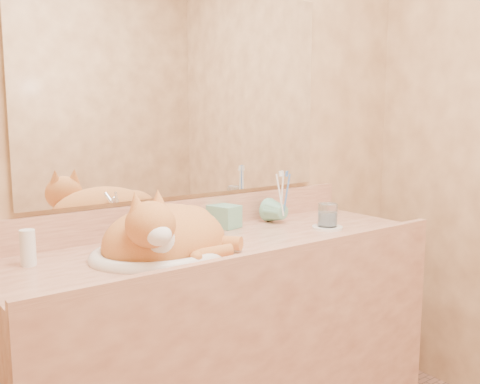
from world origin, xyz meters
TOP-DOWN VIEW (x-y plane):
  - wall_back at (0.00, 1.00)m, footprint 2.40×0.02m
  - vanity_counter at (0.00, 0.72)m, footprint 1.60×0.55m
  - mirror at (0.00, 0.99)m, footprint 1.30×0.02m
  - sink_basin at (-0.27, 0.70)m, footprint 0.55×0.50m
  - faucet at (-0.27, 0.89)m, footprint 0.04×0.11m
  - cat at (-0.26, 0.70)m, footprint 0.45×0.38m
  - soap_dispenser at (0.15, 0.88)m, footprint 0.11×0.11m
  - toothbrush_cup at (0.37, 0.83)m, footprint 0.11×0.11m
  - toothbrushes at (0.37, 0.83)m, footprint 0.04×0.04m
  - saucer at (0.45, 0.67)m, footprint 0.12×0.12m
  - water_glass at (0.45, 0.67)m, footprint 0.08×0.08m
  - lotion_bottle at (-0.65, 0.84)m, footprint 0.05×0.05m

SIDE VIEW (x-z plane):
  - vanity_counter at x=0.00m, z-range 0.00..0.85m
  - saucer at x=0.45m, z-range 0.85..0.86m
  - toothbrush_cup at x=0.37m, z-range 0.85..0.94m
  - lotion_bottle at x=-0.65m, z-range 0.85..0.96m
  - water_glass at x=0.45m, z-range 0.86..0.95m
  - cat at x=-0.26m, z-range 0.80..1.04m
  - sink_basin at x=-0.27m, z-range 0.85..1.00m
  - faucet at x=-0.27m, z-range 0.85..1.00m
  - soap_dispenser at x=0.15m, z-range 0.85..1.05m
  - toothbrushes at x=0.37m, z-range 0.87..1.10m
  - wall_back at x=0.00m, z-range 0.00..2.50m
  - mirror at x=0.00m, z-range 0.99..1.79m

